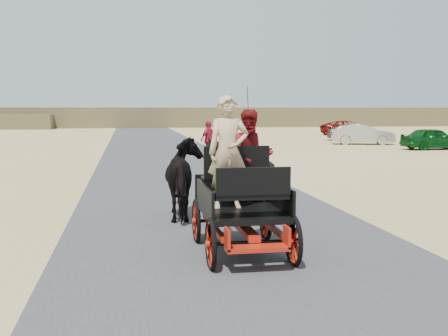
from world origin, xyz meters
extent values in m
plane|color=tan|center=(0.00, 0.00, 0.00)|extent=(140.00, 140.00, 0.00)
cube|color=#38383A|center=(0.00, 0.00, 0.01)|extent=(6.00, 140.00, 0.01)
cube|color=brown|center=(0.00, 62.00, 1.20)|extent=(140.00, 6.00, 2.40)
imported|color=black|center=(-0.56, 4.04, 0.85)|extent=(0.91, 2.01, 1.70)
imported|color=black|center=(0.54, 4.04, 0.85)|extent=(1.37, 1.54, 1.70)
imported|color=tan|center=(-0.21, 1.09, 1.62)|extent=(0.66, 0.43, 1.80)
imported|color=#660C0F|center=(0.29, 1.64, 1.51)|extent=(0.77, 0.60, 1.58)
imported|color=#A4122E|center=(1.95, 18.11, 0.86)|extent=(1.05, 0.96, 1.73)
imported|color=#0C4C19|center=(15.21, 21.42, 0.62)|extent=(3.67, 1.62, 1.23)
imported|color=#B2B2B7|center=(13.16, 26.29, 0.65)|extent=(4.15, 2.35, 1.29)
imported|color=brown|center=(14.40, 30.52, 0.58)|extent=(4.34, 2.99, 1.17)
imported|color=maroon|center=(17.04, 38.43, 0.63)|extent=(4.69, 2.50, 1.25)
camera|label=1|loc=(-1.79, -7.66, 2.32)|focal=45.00mm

